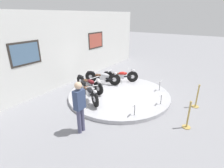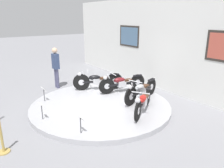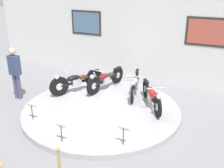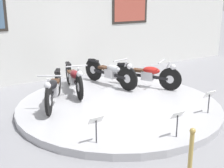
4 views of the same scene
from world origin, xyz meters
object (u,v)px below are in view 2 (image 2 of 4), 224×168
info_placard_front_left (44,91)px  visitor_standing (56,65)px  motorcycle_maroon (122,83)px  info_placard_front_centre (42,107)px  motorcycle_red (143,101)px  info_placard_front_right (80,120)px  motorcycle_black (97,80)px  motorcycle_silver (141,90)px  stanchion_post_right_of_entry (2,139)px

info_placard_front_left → visitor_standing: bearing=145.4°
motorcycle_maroon → info_placard_front_centre: size_ratio=3.82×
motorcycle_red → info_placard_front_centre: motorcycle_red is taller
info_placard_front_left → info_placard_front_right: size_ratio=1.00×
motorcycle_black → visitor_standing: visitor_standing is taller
visitor_standing → info_placard_front_left: bearing=-34.6°
info_placard_front_centre → visitor_standing: size_ratio=0.29×
motorcycle_silver → info_placard_front_centre: (-0.56, -3.36, -0.02)m
motorcycle_red → visitor_standing: visitor_standing is taller
motorcycle_silver → stanchion_post_right_of_entry: size_ratio=1.90×
motorcycle_maroon → motorcycle_red: size_ratio=1.17×
info_placard_front_left → motorcycle_black: bearing=89.4°
info_placard_front_right → visitor_standing: visitor_standing is taller
visitor_standing → stanchion_post_right_of_entry: 4.89m
motorcycle_maroon → info_placard_front_right: 3.42m
motorcycle_black → visitor_standing: size_ratio=1.02×
motorcycle_maroon → info_placard_front_left: bearing=-106.1°
motorcycle_maroon → visitor_standing: bearing=-145.5°
motorcycle_silver → motorcycle_black: bearing=-161.4°
motorcycle_silver → motorcycle_red: (0.79, -0.64, -0.02)m
motorcycle_black → motorcycle_red: (2.69, -0.00, -0.03)m
info_placard_front_right → stanchion_post_right_of_entry: stanchion_post_right_of_entry is taller
motorcycle_red → visitor_standing: size_ratio=0.94×
motorcycle_black → info_placard_front_right: motorcycle_black is taller
info_placard_front_centre → info_placard_front_right: size_ratio=1.00×
info_placard_front_left → motorcycle_silver: bearing=55.8°
info_placard_front_left → stanchion_post_right_of_entry: bearing=-38.2°
motorcycle_maroon → motorcycle_silver: motorcycle_silver is taller
info_placard_front_left → stanchion_post_right_of_entry: stanchion_post_right_of_entry is taller
motorcycle_maroon → motorcycle_red: 2.01m
motorcycle_silver → info_placard_front_centre: size_ratio=3.80×
motorcycle_red → stanchion_post_right_of_entry: bearing=-97.0°
visitor_standing → stanchion_post_right_of_entry: size_ratio=1.73×
motorcycle_black → info_placard_front_centre: 3.04m
visitor_standing → motorcycle_silver: bearing=25.3°
motorcycle_maroon → info_placard_front_left: size_ratio=3.82×
motorcycle_red → info_placard_front_centre: (-1.35, -2.72, -0.01)m
info_placard_front_centre → motorcycle_red: bearing=63.6°
motorcycle_black → visitor_standing: (-1.67, -1.05, 0.46)m
motorcycle_black → motorcycle_red: size_ratio=1.08×
motorcycle_silver → info_placard_front_right: size_ratio=3.80×
motorcycle_maroon → visitor_standing: 3.02m
info_placard_front_left → info_placard_front_right: (2.74, 0.00, 0.00)m
motorcycle_black → info_placard_front_left: bearing=-90.6°
info_placard_front_centre → visitor_standing: 3.48m
motorcycle_maroon → info_placard_front_left: (-0.82, -2.83, -0.02)m
info_placard_front_right → stanchion_post_right_of_entry: (-0.50, -1.76, -0.18)m
info_placard_front_left → visitor_standing: visitor_standing is taller
info_placard_front_centre → info_placard_front_right: bearing=21.3°
motorcycle_red → motorcycle_silver: bearing=141.0°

